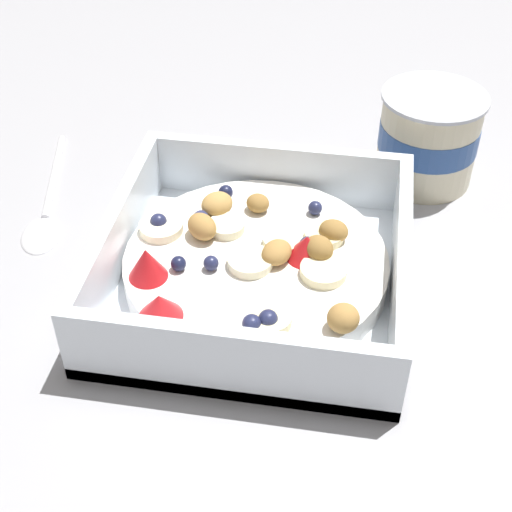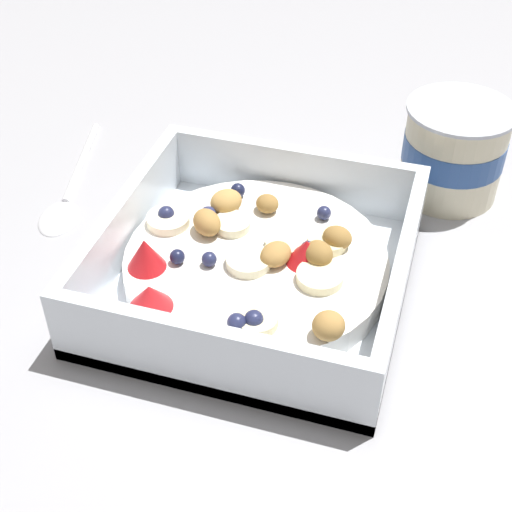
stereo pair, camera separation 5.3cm
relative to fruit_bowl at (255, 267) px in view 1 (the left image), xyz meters
The scene contains 4 objects.
ground_plane 0.02m from the fruit_bowl, 138.93° to the left, with size 2.40×2.40×0.00m, color #9E9EA3.
fruit_bowl is the anchor object (origin of this frame).
spoon 0.20m from the fruit_bowl, 163.23° to the left, with size 0.06×0.17×0.01m.
yogurt_cup 0.21m from the fruit_bowl, 53.40° to the left, with size 0.09×0.09×0.08m.
Camera 1 is at (0.07, -0.40, 0.38)m, focal length 51.62 mm.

